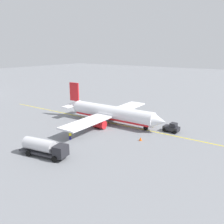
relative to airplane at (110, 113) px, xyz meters
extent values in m
plane|color=slate|center=(0.50, 0.01, -2.62)|extent=(400.00, 400.00, 0.00)
cylinder|color=white|center=(0.50, 0.01, 0.18)|extent=(23.48, 4.09, 3.60)
cube|color=red|center=(0.50, 0.01, -0.81)|extent=(22.17, 3.42, 1.01)
cone|color=white|center=(13.51, 0.28, 0.18)|extent=(3.32, 3.52, 3.46)
cone|color=white|center=(-13.15, -0.28, 0.54)|extent=(4.62, 3.16, 3.06)
cube|color=red|center=(-12.50, -0.26, 4.38)|extent=(3.21, 0.43, 5.20)
cube|color=white|center=(-12.50, -0.26, 0.58)|extent=(2.58, 8.45, 0.24)
cube|color=white|center=(-0.50, -0.01, -0.27)|extent=(5.47, 32.08, 0.36)
cylinder|color=red|center=(0.19, 5.21, -1.52)|extent=(3.24, 2.17, 2.10)
cylinder|color=red|center=(0.41, -5.19, -1.52)|extent=(3.24, 2.17, 2.10)
cylinder|color=#4C4C51|center=(10.26, 0.22, -1.48)|extent=(0.24, 0.24, 1.17)
cylinder|color=black|center=(10.26, 0.22, -2.07)|extent=(1.11, 0.42, 1.10)
cylinder|color=#4C4C51|center=(-1.55, 2.57, -1.48)|extent=(0.24, 0.24, 1.17)
cylinder|color=black|center=(-1.55, 2.57, -2.07)|extent=(1.11, 0.42, 1.10)
cylinder|color=#4C4C51|center=(-1.44, -2.63, -1.48)|extent=(0.24, 0.24, 1.17)
cylinder|color=black|center=(-1.44, -2.63, -2.07)|extent=(1.11, 0.42, 1.10)
cube|color=#2D2D33|center=(1.70, -23.22, -1.92)|extent=(9.23, 4.16, 0.30)
cube|color=#232328|center=(5.68, -22.45, -0.97)|extent=(2.42, 2.74, 2.00)
cube|color=black|center=(6.56, -22.27, -0.57)|extent=(0.54, 1.99, 0.90)
cylinder|color=silver|center=(1.11, -23.34, -0.62)|extent=(6.44, 3.43, 2.30)
cylinder|color=black|center=(5.04, -21.30, -2.07)|extent=(1.15, 0.55, 1.10)
cylinder|color=black|center=(5.52, -23.75, -2.07)|extent=(1.15, 0.55, 1.10)
cylinder|color=black|center=(-0.64, -22.41, -2.07)|extent=(1.15, 0.55, 1.10)
cylinder|color=black|center=(-0.16, -24.86, -2.07)|extent=(1.15, 0.55, 1.10)
cube|color=#232328|center=(15.65, 2.66, -1.77)|extent=(3.68, 2.14, 0.90)
cube|color=black|center=(16.15, 2.64, -0.87)|extent=(1.46, 1.65, 0.90)
cylinder|color=black|center=(14.31, 1.72, -2.22)|extent=(0.81, 0.33, 0.80)
cylinder|color=black|center=(14.39, 3.72, -2.22)|extent=(0.81, 0.33, 0.80)
cylinder|color=black|center=(16.91, 1.61, -2.22)|extent=(0.81, 0.33, 0.80)
cylinder|color=black|center=(16.99, 3.61, -2.22)|extent=(0.81, 0.33, 0.80)
cube|color=navy|center=(0.07, -14.69, -2.19)|extent=(0.52, 0.54, 0.85)
cube|color=yellow|center=(0.07, -14.69, -1.47)|extent=(0.60, 0.63, 0.60)
sphere|color=tan|center=(0.07, -14.69, -1.03)|extent=(0.24, 0.24, 0.24)
cone|color=#F2590F|center=(12.54, -6.42, -2.25)|extent=(0.66, 0.66, 0.73)
cube|color=yellow|center=(0.50, 0.01, -2.61)|extent=(79.49, 1.98, 0.01)
camera|label=1|loc=(34.95, -47.96, 16.00)|focal=37.98mm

